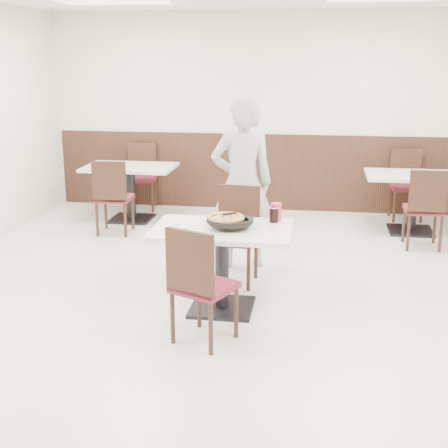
# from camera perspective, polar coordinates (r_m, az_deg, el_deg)

# --- Properties ---
(floor) EXTENTS (7.00, 7.00, 0.00)m
(floor) POSITION_cam_1_polar(r_m,az_deg,el_deg) (5.93, -0.42, -6.51)
(floor) COLOR #A8A8A3
(floor) RESTS_ON ground
(wall_back) EXTENTS (6.00, 0.04, 2.80)m
(wall_back) POSITION_cam_1_polar(r_m,az_deg,el_deg) (9.01, 3.12, 10.13)
(wall_back) COLOR beige
(wall_back) RESTS_ON floor
(wall_front) EXTENTS (6.00, 0.04, 2.80)m
(wall_front) POSITION_cam_1_polar(r_m,az_deg,el_deg) (2.27, -14.61, -5.74)
(wall_front) COLOR beige
(wall_front) RESTS_ON floor
(wainscot_back) EXTENTS (5.90, 0.03, 1.10)m
(wainscot_back) POSITION_cam_1_polar(r_m,az_deg,el_deg) (9.11, 3.03, 4.78)
(wainscot_back) COLOR black
(wainscot_back) RESTS_ON floor
(fluo_panel_c) EXTENTS (1.20, 0.60, 0.02)m
(fluo_panel_c) POSITION_cam_1_polar(r_m,az_deg,el_deg) (7.64, -10.04, 19.39)
(fluo_panel_c) COLOR white
(fluo_panel_c) RESTS_ON ceiling
(main_table) EXTENTS (1.28, 0.93, 0.75)m
(main_table) POSITION_cam_1_polar(r_m,az_deg,el_deg) (5.49, -0.19, -4.13)
(main_table) COLOR beige
(main_table) RESTS_ON floor
(chair_near) EXTENTS (0.56, 0.56, 0.95)m
(chair_near) POSITION_cam_1_polar(r_m,az_deg,el_deg) (4.86, -1.80, -5.50)
(chair_near) COLOR black
(chair_near) RESTS_ON floor
(chair_far) EXTENTS (0.46, 0.46, 0.95)m
(chair_far) POSITION_cam_1_polar(r_m,az_deg,el_deg) (6.09, 0.98, -1.17)
(chair_far) COLOR black
(chair_far) RESTS_ON floor
(trivet) EXTENTS (0.15, 0.15, 0.04)m
(trivet) POSITION_cam_1_polar(r_m,az_deg,el_deg) (5.37, 0.27, -0.17)
(trivet) COLOR black
(trivet) RESTS_ON main_table
(pizza_pan) EXTENTS (0.41, 0.41, 0.01)m
(pizza_pan) POSITION_cam_1_polar(r_m,az_deg,el_deg) (5.37, 0.55, 0.07)
(pizza_pan) COLOR black
(pizza_pan) RESTS_ON trivet
(pizza) EXTENTS (0.33, 0.33, 0.02)m
(pizza) POSITION_cam_1_polar(r_m,az_deg,el_deg) (5.41, 0.15, 0.39)
(pizza) COLOR #B58A43
(pizza) RESTS_ON pizza_pan
(pizza_server) EXTENTS (0.08, 0.10, 0.00)m
(pizza_server) POSITION_cam_1_polar(r_m,az_deg,el_deg) (5.34, 0.38, 0.57)
(pizza_server) COLOR silver
(pizza_server) RESTS_ON pizza
(napkin) EXTENTS (0.15, 0.15, 0.00)m
(napkin) POSITION_cam_1_polar(r_m,az_deg,el_deg) (5.31, -4.57, -0.59)
(napkin) COLOR white
(napkin) RESTS_ON main_table
(side_plate) EXTENTS (0.21, 0.21, 0.01)m
(side_plate) POSITION_cam_1_polar(r_m,az_deg,el_deg) (5.39, -4.44, -0.28)
(side_plate) COLOR white
(side_plate) RESTS_ON napkin
(fork) EXTENTS (0.06, 0.15, 0.00)m
(fork) POSITION_cam_1_polar(r_m,az_deg,el_deg) (5.36, -4.41, -0.26)
(fork) COLOR silver
(fork) RESTS_ON side_plate
(cola_glass) EXTENTS (0.09, 0.09, 0.13)m
(cola_glass) POSITION_cam_1_polar(r_m,az_deg,el_deg) (5.57, 4.58, 0.82)
(cola_glass) COLOR black
(cola_glass) RESTS_ON main_table
(red_cup) EXTENTS (0.11, 0.11, 0.16)m
(red_cup) POSITION_cam_1_polar(r_m,az_deg,el_deg) (5.62, 4.77, 1.11)
(red_cup) COLOR red
(red_cup) RESTS_ON main_table
(diner_person) EXTENTS (0.75, 0.60, 1.79)m
(diner_person) POSITION_cam_1_polar(r_m,az_deg,el_deg) (6.51, 1.67, 3.70)
(diner_person) COLOR #BCBBC0
(diner_person) RESTS_ON floor
(bg_table_left) EXTENTS (1.29, 0.95, 0.75)m
(bg_table_left) POSITION_cam_1_polar(r_m,az_deg,el_deg) (8.59, -8.51, 2.82)
(bg_table_left) COLOR beige
(bg_table_left) RESTS_ON floor
(bg_chair_left_near) EXTENTS (0.43, 0.43, 0.95)m
(bg_chair_left_near) POSITION_cam_1_polar(r_m,az_deg,el_deg) (7.96, -10.00, 2.51)
(bg_chair_left_near) COLOR black
(bg_chair_left_near) RESTS_ON floor
(bg_chair_left_far) EXTENTS (0.47, 0.47, 0.95)m
(bg_chair_left_far) POSITION_cam_1_polar(r_m,az_deg,el_deg) (9.17, -7.59, 4.26)
(bg_chair_left_far) COLOR black
(bg_chair_left_far) RESTS_ON floor
(bg_table_right) EXTENTS (1.26, 0.89, 0.75)m
(bg_table_right) POSITION_cam_1_polar(r_m,az_deg,el_deg) (8.26, 16.85, 1.83)
(bg_table_right) COLOR beige
(bg_table_right) RESTS_ON floor
(bg_chair_right_near) EXTENTS (0.43, 0.43, 0.95)m
(bg_chair_right_near) POSITION_cam_1_polar(r_m,az_deg,el_deg) (7.61, 17.79, 1.42)
(bg_chair_right_near) COLOR black
(bg_chair_right_near) RESTS_ON floor
(bg_chair_right_far) EXTENTS (0.45, 0.45, 0.95)m
(bg_chair_right_far) POSITION_cam_1_polar(r_m,az_deg,el_deg) (8.85, 16.36, 3.38)
(bg_chair_right_far) COLOR black
(bg_chair_right_far) RESTS_ON floor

